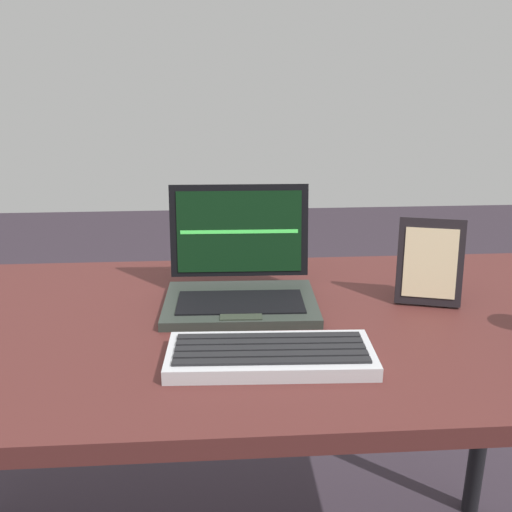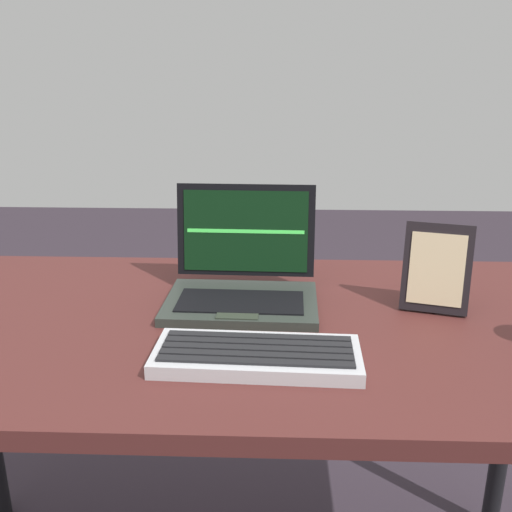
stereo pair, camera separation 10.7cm
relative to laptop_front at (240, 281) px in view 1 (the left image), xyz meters
The scene contains 4 objects.
desk 0.15m from the laptop_front, 101.83° to the right, with size 1.47×0.71×0.76m.
laptop_front is the anchor object (origin of this frame).
external_keyboard 0.26m from the laptop_front, 81.59° to the right, with size 0.33×0.15×0.03m.
photo_frame 0.38m from the laptop_front, ahead, with size 0.13×0.08×0.17m.
Camera 1 is at (-0.02, -0.97, 1.21)m, focal length 39.82 mm.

